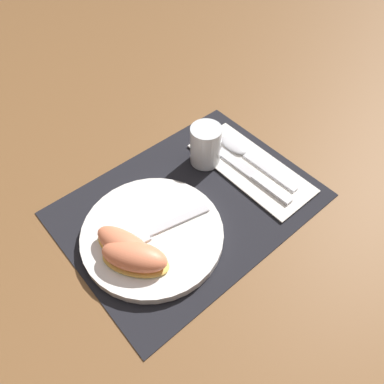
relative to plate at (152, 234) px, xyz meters
name	(u,v)px	position (x,y,z in m)	size (l,w,h in m)	color
ground_plane	(190,204)	(0.09, 0.01, -0.01)	(3.00, 3.00, 0.00)	brown
placemat	(190,204)	(0.09, 0.01, -0.01)	(0.45, 0.33, 0.00)	black
plate	(152,234)	(0.00, 0.00, 0.00)	(0.24, 0.24, 0.02)	white
juice_glass	(206,147)	(0.19, 0.08, 0.03)	(0.06, 0.06, 0.08)	silver
napkin	(251,167)	(0.24, 0.00, -0.01)	(0.11, 0.26, 0.00)	white
knife	(247,171)	(0.23, 0.00, 0.00)	(0.02, 0.22, 0.01)	silver
spoon	(243,152)	(0.26, 0.04, 0.00)	(0.04, 0.19, 0.01)	silver
fork	(153,232)	(0.00, 0.00, 0.01)	(0.18, 0.06, 0.00)	silver
citrus_wedge_0	(127,248)	(-0.05, -0.01, 0.02)	(0.08, 0.13, 0.04)	#F7C656
citrus_wedge_1	(135,257)	(-0.05, -0.03, 0.02)	(0.11, 0.12, 0.04)	#F7C656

